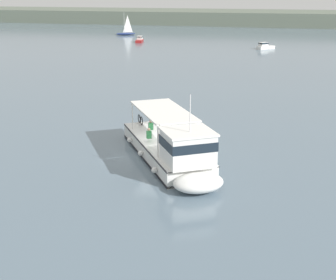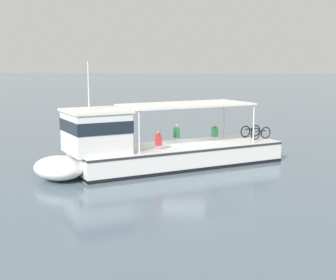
{
  "view_description": "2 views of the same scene",
  "coord_description": "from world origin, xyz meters",
  "views": [
    {
      "loc": [
        8.71,
        -30.43,
        11.1
      ],
      "look_at": [
        1.12,
        -0.66,
        1.4
      ],
      "focal_mm": 51.81,
      "sensor_mm": 36.0,
      "label": 1
    },
    {
      "loc": [
        25.19,
        1.17,
        5.3
      ],
      "look_at": [
        1.12,
        -0.66,
        1.4
      ],
      "focal_mm": 51.97,
      "sensor_mm": 36.0,
      "label": 2
    }
  ],
  "objects": [
    {
      "name": "ground_plane",
      "position": [
        0.0,
        0.0,
        0.0
      ],
      "size": [
        400.0,
        400.0,
        0.0
      ],
      "primitive_type": "plane",
      "color": "slate"
    },
    {
      "name": "distant_shoreline",
      "position": [
        0.0,
        128.61,
        2.0
      ],
      "size": [
        400.0,
        28.0,
        4.01
      ],
      "primitive_type": "cube",
      "color": "#606B5B",
      "rests_on": "ground"
    },
    {
      "name": "ferry_main",
      "position": [
        1.66,
        -1.52,
        1.02
      ],
      "size": [
        9.39,
        12.4,
        5.32
      ],
      "color": "white",
      "rests_on": "ground"
    },
    {
      "name": "motorboat_off_stern",
      "position": [
        3.59,
        63.39,
        0.54
      ],
      "size": [
        3.42,
        3.5,
        1.26
      ],
      "color": "white",
      "rests_on": "ground"
    },
    {
      "name": "sailboat_mid_channel",
      "position": [
        -30.89,
        83.39,
        0.54
      ],
      "size": [
        4.86,
        3.61,
        5.4
      ],
      "color": "navy",
      "rests_on": "ground"
    },
    {
      "name": "motorboat_off_bow",
      "position": [
        -22.79,
        68.82,
        0.54
      ],
      "size": [
        1.91,
        3.77,
        1.26
      ],
      "color": "maroon",
      "rests_on": "ground"
    }
  ]
}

